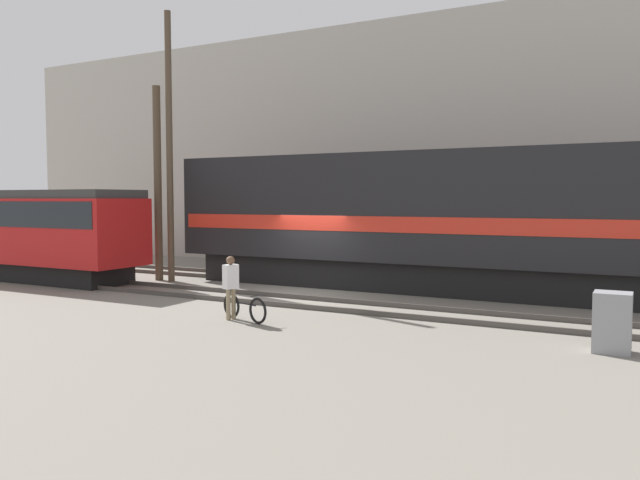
{
  "coord_description": "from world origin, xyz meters",
  "views": [
    {
      "loc": [
        9.99,
        -17.42,
        3.03
      ],
      "look_at": [
        1.21,
        -0.92,
        1.8
      ],
      "focal_mm": 35.0,
      "sensor_mm": 36.0,
      "label": 1
    }
  ],
  "objects_px": {
    "freight_locomotive": "(458,219)",
    "utility_pole_center": "(169,148)",
    "streetcar": "(29,229)",
    "person": "(231,281)",
    "signal_box": "(612,322)",
    "utility_pole_left": "(158,184)",
    "bicycle": "(244,308)"
  },
  "relations": [
    {
      "from": "streetcar",
      "to": "signal_box",
      "type": "relative_size",
      "value": 8.3
    },
    {
      "from": "freight_locomotive",
      "to": "person",
      "type": "distance_m",
      "value": 8.17
    },
    {
      "from": "person",
      "to": "streetcar",
      "type": "bearing_deg",
      "value": 165.92
    },
    {
      "from": "freight_locomotive",
      "to": "utility_pole_center",
      "type": "distance_m",
      "value": 10.65
    },
    {
      "from": "bicycle",
      "to": "signal_box",
      "type": "relative_size",
      "value": 1.38
    },
    {
      "from": "bicycle",
      "to": "signal_box",
      "type": "xyz_separation_m",
      "value": [
        8.26,
        0.76,
        0.27
      ]
    },
    {
      "from": "bicycle",
      "to": "person",
      "type": "bearing_deg",
      "value": -176.52
    },
    {
      "from": "freight_locomotive",
      "to": "utility_pole_center",
      "type": "height_order",
      "value": "utility_pole_center"
    },
    {
      "from": "freight_locomotive",
      "to": "signal_box",
      "type": "relative_size",
      "value": 16.41
    },
    {
      "from": "bicycle",
      "to": "signal_box",
      "type": "bearing_deg",
      "value": 5.28
    },
    {
      "from": "utility_pole_left",
      "to": "utility_pole_center",
      "type": "height_order",
      "value": "utility_pole_center"
    },
    {
      "from": "streetcar",
      "to": "person",
      "type": "relative_size",
      "value": 6.21
    },
    {
      "from": "freight_locomotive",
      "to": "utility_pole_center",
      "type": "relative_size",
      "value": 2.01
    },
    {
      "from": "utility_pole_center",
      "to": "signal_box",
      "type": "distance_m",
      "value": 16.14
    },
    {
      "from": "freight_locomotive",
      "to": "signal_box",
      "type": "height_order",
      "value": "freight_locomotive"
    },
    {
      "from": "freight_locomotive",
      "to": "utility_pole_left",
      "type": "relative_size",
      "value": 2.74
    },
    {
      "from": "utility_pole_left",
      "to": "utility_pole_center",
      "type": "relative_size",
      "value": 0.73
    },
    {
      "from": "bicycle",
      "to": "person",
      "type": "height_order",
      "value": "person"
    },
    {
      "from": "bicycle",
      "to": "utility_pole_left",
      "type": "height_order",
      "value": "utility_pole_left"
    },
    {
      "from": "freight_locomotive",
      "to": "signal_box",
      "type": "bearing_deg",
      "value": -52.44
    },
    {
      "from": "freight_locomotive",
      "to": "streetcar",
      "type": "height_order",
      "value": "freight_locomotive"
    },
    {
      "from": "freight_locomotive",
      "to": "person",
      "type": "height_order",
      "value": "freight_locomotive"
    },
    {
      "from": "bicycle",
      "to": "utility_pole_left",
      "type": "xyz_separation_m",
      "value": [
        -7.32,
        4.95,
        3.26
      ]
    },
    {
      "from": "signal_box",
      "to": "utility_pole_center",
      "type": "bearing_deg",
      "value": 164.37
    },
    {
      "from": "freight_locomotive",
      "to": "utility_pole_center",
      "type": "bearing_deg",
      "value": -168.2
    },
    {
      "from": "bicycle",
      "to": "utility_pole_center",
      "type": "xyz_separation_m",
      "value": [
        -6.72,
        4.95,
        4.57
      ]
    },
    {
      "from": "streetcar",
      "to": "signal_box",
      "type": "xyz_separation_m",
      "value": [
        20.05,
        -2.07,
        -1.32
      ]
    },
    {
      "from": "bicycle",
      "to": "freight_locomotive",
      "type": "bearing_deg",
      "value": 64.28
    },
    {
      "from": "utility_pole_left",
      "to": "signal_box",
      "type": "xyz_separation_m",
      "value": [
        15.57,
        -4.19,
        -2.99
      ]
    },
    {
      "from": "bicycle",
      "to": "utility_pole_left",
      "type": "relative_size",
      "value": 0.23
    },
    {
      "from": "signal_box",
      "to": "utility_pole_left",
      "type": "bearing_deg",
      "value": 164.94
    },
    {
      "from": "utility_pole_left",
      "to": "bicycle",
      "type": "bearing_deg",
      "value": -34.1
    }
  ]
}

